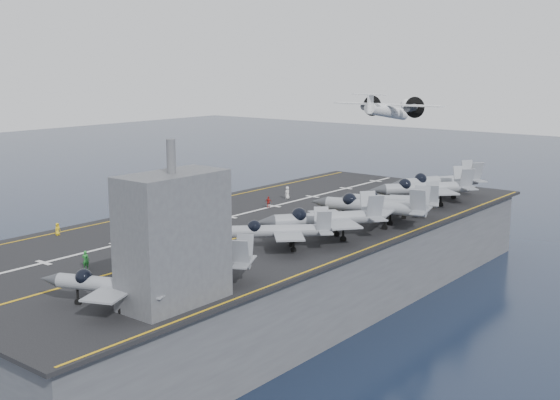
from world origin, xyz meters
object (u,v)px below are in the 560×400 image
Objects in this scene: transport_plane at (387,111)px; fighter_jet_0 at (113,284)px; island_superstructure at (173,223)px; tow_cart_a at (175,248)px.

fighter_jet_0 is at bearing -75.21° from transport_plane.
island_superstructure is 7.54m from fighter_jet_0.
tow_cart_a is at bearing 120.34° from fighter_jet_0.
tow_cart_a is (-12.76, 11.90, -6.92)m from island_superstructure.
transport_plane is at bearing 100.74° from tow_cart_a.
tow_cart_a is (-9.54, 16.29, -1.70)m from fighter_jet_0.
transport_plane is (-26.10, 82.28, 4.56)m from island_superstructure.
transport_plane reaches higher than tow_cart_a.
fighter_jet_0 is 6.85× the size of tow_cart_a.
island_superstructure reaches higher than tow_cart_a.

